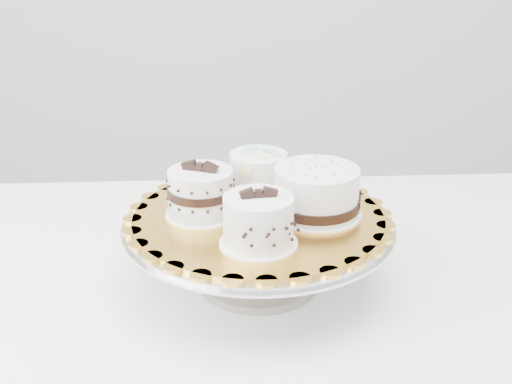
{
  "coord_description": "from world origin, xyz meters",
  "views": [
    {
      "loc": [
        -0.02,
        -0.83,
        1.26
      ],
      "look_at": [
        0.02,
        0.01,
        0.89
      ],
      "focal_mm": 45.0,
      "sensor_mm": 36.0,
      "label": 1
    }
  ],
  "objects_px": {
    "cake_stand": "(258,239)",
    "cake_banded": "(201,194)",
    "cake_board": "(258,217)",
    "cake_swirl": "(258,222)",
    "cake_dots": "(258,173)",
    "table": "(293,318)",
    "cake_ribbon": "(317,193)"
  },
  "relations": [
    {
      "from": "cake_stand",
      "to": "cake_banded",
      "type": "height_order",
      "value": "cake_banded"
    },
    {
      "from": "cake_board",
      "to": "cake_swirl",
      "type": "distance_m",
      "value": 0.1
    },
    {
      "from": "cake_dots",
      "to": "cake_swirl",
      "type": "bearing_deg",
      "value": -88.37
    },
    {
      "from": "cake_swirl",
      "to": "cake_banded",
      "type": "xyz_separation_m",
      "value": [
        -0.08,
        0.1,
        -0.0
      ]
    },
    {
      "from": "cake_banded",
      "to": "cake_dots",
      "type": "relative_size",
      "value": 1.09
    },
    {
      "from": "cake_board",
      "to": "cake_banded",
      "type": "height_order",
      "value": "cake_banded"
    },
    {
      "from": "table",
      "to": "cake_board",
      "type": "distance_m",
      "value": 0.2
    },
    {
      "from": "cake_dots",
      "to": "cake_ribbon",
      "type": "height_order",
      "value": "cake_ribbon"
    },
    {
      "from": "cake_board",
      "to": "cake_swirl",
      "type": "xyz_separation_m",
      "value": [
        -0.0,
        -0.09,
        0.03
      ]
    },
    {
      "from": "cake_board",
      "to": "cake_ribbon",
      "type": "distance_m",
      "value": 0.09
    },
    {
      "from": "table",
      "to": "cake_dots",
      "type": "distance_m",
      "value": 0.24
    },
    {
      "from": "cake_swirl",
      "to": "cake_ribbon",
      "type": "distance_m",
      "value": 0.13
    },
    {
      "from": "cake_stand",
      "to": "cake_ribbon",
      "type": "xyz_separation_m",
      "value": [
        0.08,
        0.0,
        0.07
      ]
    },
    {
      "from": "cake_swirl",
      "to": "cake_banded",
      "type": "relative_size",
      "value": 0.86
    },
    {
      "from": "cake_stand",
      "to": "cake_ribbon",
      "type": "height_order",
      "value": "cake_ribbon"
    },
    {
      "from": "cake_board",
      "to": "cake_swirl",
      "type": "height_order",
      "value": "cake_swirl"
    },
    {
      "from": "cake_board",
      "to": "cake_banded",
      "type": "relative_size",
      "value": 3.01
    },
    {
      "from": "table",
      "to": "cake_dots",
      "type": "relative_size",
      "value": 10.98
    },
    {
      "from": "cake_stand",
      "to": "cake_board",
      "type": "height_order",
      "value": "cake_board"
    },
    {
      "from": "cake_stand",
      "to": "cake_swirl",
      "type": "relative_size",
      "value": 3.8
    },
    {
      "from": "cake_swirl",
      "to": "cake_banded",
      "type": "distance_m",
      "value": 0.12
    },
    {
      "from": "cake_swirl",
      "to": "cake_banded",
      "type": "height_order",
      "value": "cake_banded"
    },
    {
      "from": "table",
      "to": "cake_dots",
      "type": "xyz_separation_m",
      "value": [
        -0.05,
        0.06,
        0.22
      ]
    },
    {
      "from": "cake_swirl",
      "to": "cake_ribbon",
      "type": "bearing_deg",
      "value": 37.92
    },
    {
      "from": "cake_stand",
      "to": "cake_swirl",
      "type": "distance_m",
      "value": 0.11
    },
    {
      "from": "cake_banded",
      "to": "cake_swirl",
      "type": "bearing_deg",
      "value": -28.99
    },
    {
      "from": "cake_stand",
      "to": "cake_swirl",
      "type": "height_order",
      "value": "cake_swirl"
    },
    {
      "from": "cake_swirl",
      "to": "table",
      "type": "bearing_deg",
      "value": 52.33
    },
    {
      "from": "cake_banded",
      "to": "cake_ribbon",
      "type": "distance_m",
      "value": 0.17
    },
    {
      "from": "cake_ribbon",
      "to": "cake_banded",
      "type": "bearing_deg",
      "value": -168.64
    },
    {
      "from": "cake_stand",
      "to": "cake_banded",
      "type": "bearing_deg",
      "value": 175.18
    },
    {
      "from": "cake_stand",
      "to": "cake_dots",
      "type": "bearing_deg",
      "value": 87.0
    }
  ]
}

